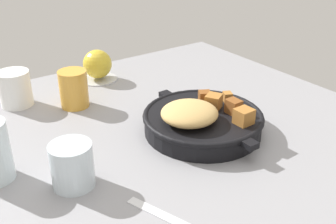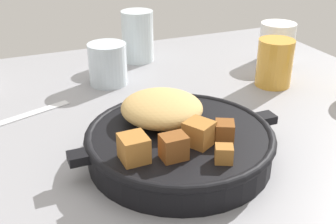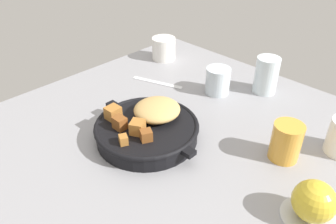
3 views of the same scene
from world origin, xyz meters
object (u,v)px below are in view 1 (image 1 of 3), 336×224
at_px(red_apple, 97,64).
at_px(water_glass_short, 72,165).
at_px(cast_iron_skillet, 202,120).
at_px(butter_knife, 173,220).
at_px(juice_glass_amber, 74,89).
at_px(white_creamer_pitcher, 15,89).

xyz_separation_m(red_apple, water_glass_short, (-0.41, 0.25, -0.01)).
xyz_separation_m(cast_iron_skillet, red_apple, (0.39, 0.04, 0.02)).
bearing_deg(butter_knife, red_apple, -35.53).
bearing_deg(cast_iron_skillet, butter_knife, 131.71).
relative_size(cast_iron_skillet, red_apple, 3.79).
distance_m(red_apple, juice_glass_amber, 0.17).
bearing_deg(cast_iron_skillet, juice_glass_amber, 31.23).
relative_size(white_creamer_pitcher, water_glass_short, 1.07).
height_order(red_apple, white_creamer_pitcher, same).
relative_size(white_creamer_pitcher, juice_glass_amber, 0.95).
bearing_deg(juice_glass_amber, white_creamer_pitcher, 52.42).
height_order(butter_knife, water_glass_short, water_glass_short).
bearing_deg(water_glass_short, juice_glass_amber, -24.00).
distance_m(white_creamer_pitcher, juice_glass_amber, 0.14).
bearing_deg(red_apple, butter_knife, 164.22).
height_order(red_apple, juice_glass_amber, juice_glass_amber).
distance_m(red_apple, butter_knife, 0.60).
distance_m(butter_knife, water_glass_short, 0.19).
distance_m(cast_iron_skillet, butter_knife, 0.28).
distance_m(cast_iron_skillet, juice_glass_amber, 0.32).
distance_m(cast_iron_skillet, red_apple, 0.39).
distance_m(butter_knife, white_creamer_pitcher, 0.55).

